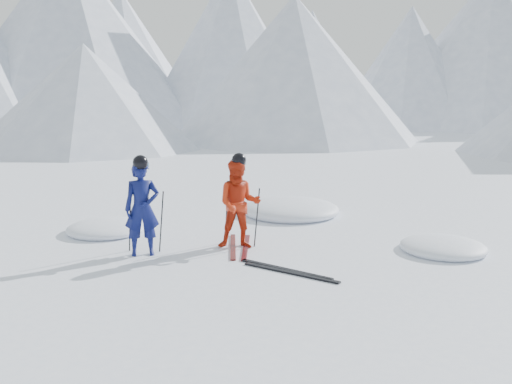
# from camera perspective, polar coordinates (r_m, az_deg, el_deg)

# --- Properties ---
(ground) EXTENTS (160.00, 160.00, 0.00)m
(ground) POSITION_cam_1_polar(r_m,az_deg,el_deg) (9.03, 9.69, -7.76)
(ground) COLOR white
(ground) RESTS_ON ground
(mountain_range) EXTENTS (106.15, 62.94, 15.53)m
(mountain_range) POSITION_cam_1_polar(r_m,az_deg,el_deg) (44.46, 18.49, 14.55)
(mountain_range) COLOR #B2BCD1
(mountain_range) RESTS_ON ground
(skier_blue) EXTENTS (0.71, 0.60, 1.65)m
(skier_blue) POSITION_cam_1_polar(r_m,az_deg,el_deg) (9.57, -11.90, -1.73)
(skier_blue) COLOR #0C134D
(skier_blue) RESTS_ON ground
(skier_red) EXTENTS (0.90, 0.76, 1.64)m
(skier_red) POSITION_cam_1_polar(r_m,az_deg,el_deg) (9.82, -1.79, -1.26)
(skier_red) COLOR red
(skier_red) RESTS_ON ground
(pole_blue_left) EXTENTS (0.11, 0.08, 1.10)m
(pole_blue_left) POSITION_cam_1_polar(r_m,az_deg,el_deg) (9.88, -13.13, -3.04)
(pole_blue_left) COLOR black
(pole_blue_left) RESTS_ON ground
(pole_blue_right) EXTENTS (0.11, 0.07, 1.10)m
(pole_blue_right) POSITION_cam_1_polar(r_m,az_deg,el_deg) (9.77, -9.93, -3.08)
(pole_blue_right) COLOR black
(pole_blue_right) RESTS_ON ground
(pole_red_left) EXTENTS (0.11, 0.09, 1.09)m
(pole_red_left) POSITION_cam_1_polar(r_m,az_deg,el_deg) (10.18, -3.13, -2.44)
(pole_red_left) COLOR black
(pole_red_left) RESTS_ON ground
(pole_red_right) EXTENTS (0.11, 0.08, 1.09)m
(pole_red_right) POSITION_cam_1_polar(r_m,az_deg,el_deg) (9.96, 0.09, -2.70)
(pole_red_right) COLOR black
(pole_red_right) RESTS_ON ground
(ski_worn_left) EXTENTS (0.48, 1.68, 0.03)m
(ski_worn_left) POSITION_cam_1_polar(r_m,az_deg,el_deg) (10.03, -2.44, -5.75)
(ski_worn_left) COLOR black
(ski_worn_left) RESTS_ON ground
(ski_worn_right) EXTENTS (0.36, 1.69, 0.03)m
(ski_worn_right) POSITION_cam_1_polar(r_m,az_deg,el_deg) (9.98, -1.09, -5.82)
(ski_worn_right) COLOR black
(ski_worn_right) RESTS_ON ground
(ski_loose_a) EXTENTS (1.57, 0.82, 0.03)m
(ski_loose_a) POSITION_cam_1_polar(r_m,az_deg,el_deg) (8.74, 3.11, -8.14)
(ski_loose_a) COLOR black
(ski_loose_a) RESTS_ON ground
(ski_loose_b) EXTENTS (1.59, 0.77, 0.03)m
(ski_loose_b) POSITION_cam_1_polar(r_m,az_deg,el_deg) (8.58, 3.64, -8.47)
(ski_loose_b) COLOR black
(ski_loose_b) RESTS_ON ground
(snow_lumps) EXTENTS (8.13, 4.53, 0.51)m
(snow_lumps) POSITION_cam_1_polar(r_m,az_deg,el_deg) (11.93, 2.22, -3.29)
(snow_lumps) COLOR white
(snow_lumps) RESTS_ON ground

